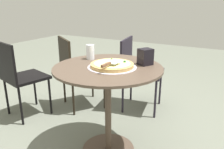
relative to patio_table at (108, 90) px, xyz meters
name	(u,v)px	position (x,y,z in m)	size (l,w,h in m)	color
patio_table	(108,90)	(0.00, 0.00, 0.00)	(0.85, 0.85, 0.76)	#4F3F33
pizza_on_tray	(112,65)	(0.00, 0.04, 0.21)	(0.37, 0.37, 0.05)	silver
pizza_server	(110,63)	(0.08, 0.06, 0.25)	(0.21, 0.08, 0.02)	silver
drinking_cup	(90,52)	(-0.13, -0.25, 0.25)	(0.07, 0.07, 0.12)	white
napkin_dispenser	(145,57)	(-0.19, 0.23, 0.26)	(0.10, 0.09, 0.13)	black
patio_chair_near	(19,74)	(-0.06, -1.13, -0.07)	(0.49, 0.49, 0.84)	black
patio_chair_far	(76,68)	(-0.55, -0.75, -0.07)	(0.61, 0.61, 0.84)	black
patio_chair_corner	(137,68)	(-0.88, -0.13, -0.06)	(0.50, 0.50, 0.83)	black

